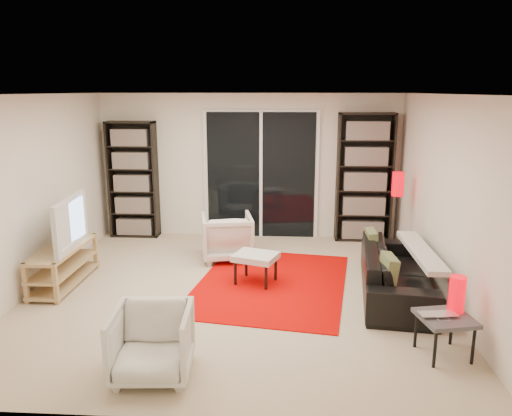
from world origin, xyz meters
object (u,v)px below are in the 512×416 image
object	(u,v)px
armchair_front	(152,343)
floor_lamp	(397,194)
tv_stand	(64,265)
ottoman	(256,258)
bookshelf_left	(133,180)
armchair_back	(227,237)
side_table	(445,321)
bookshelf_right	(365,178)
sofa	(397,272)

from	to	relation	value
armchair_front	floor_lamp	world-z (taller)	floor_lamp
tv_stand	floor_lamp	xyz separation A→B (m)	(4.46, 1.35, 0.71)
armchair_front	ottoman	bearing A→B (deg)	66.77
bookshelf_left	floor_lamp	bearing A→B (deg)	-11.94
tv_stand	armchair_front	size ratio (longest dim) A/B	1.91
armchair_back	floor_lamp	world-z (taller)	floor_lamp
tv_stand	armchair_back	size ratio (longest dim) A/B	1.77
armchair_front	side_table	bearing A→B (deg)	6.73
tv_stand	ottoman	bearing A→B (deg)	4.26
tv_stand	floor_lamp	distance (m)	4.71
tv_stand	armchair_front	distance (m)	2.64
floor_lamp	ottoman	bearing A→B (deg)	-149.79
bookshelf_right	tv_stand	bearing A→B (deg)	-151.49
armchair_front	side_table	distance (m)	2.69
bookshelf_left	armchair_back	bearing A→B (deg)	-32.85
ottoman	floor_lamp	bearing A→B (deg)	30.21
tv_stand	ottoman	size ratio (longest dim) A/B	2.06
ottoman	side_table	distance (m)	2.53
armchair_front	floor_lamp	distance (m)	4.40
armchair_front	bookshelf_left	bearing A→B (deg)	104.49
bookshelf_left	side_table	distance (m)	5.57
bookshelf_left	armchair_front	size ratio (longest dim) A/B	2.84
bookshelf_right	sofa	size ratio (longest dim) A/B	1.04
bookshelf_right	floor_lamp	distance (m)	0.96
armchair_back	floor_lamp	bearing A→B (deg)	173.72
bookshelf_left	armchair_front	distance (m)	4.54
floor_lamp	armchair_back	bearing A→B (deg)	-174.98
bookshelf_left	armchair_back	xyz separation A→B (m)	(1.71, -1.11, -0.64)
bookshelf_right	side_table	bearing A→B (deg)	-86.60
armchair_back	ottoman	size ratio (longest dim) A/B	1.16
tv_stand	side_table	xyz separation A→B (m)	(4.33, -1.51, 0.09)
tv_stand	floor_lamp	size ratio (longest dim) A/B	1.02
bookshelf_right	sofa	bearing A→B (deg)	-88.00
side_table	bookshelf_left	bearing A→B (deg)	137.38
ottoman	bookshelf_left	bearing A→B (deg)	136.98
bookshelf_left	tv_stand	size ratio (longest dim) A/B	1.48
bookshelf_left	tv_stand	distance (m)	2.36
side_table	floor_lamp	xyz separation A→B (m)	(0.12, 2.86, 0.62)
bookshelf_left	floor_lamp	distance (m)	4.29
sofa	side_table	bearing A→B (deg)	-167.54
bookshelf_right	armchair_back	xyz separation A→B (m)	(-2.14, -1.11, -0.71)
ottoman	armchair_back	bearing A→B (deg)	117.16
bookshelf_right	ottoman	distance (m)	2.73
ottoman	side_table	bearing A→B (deg)	-42.15
tv_stand	sofa	bearing A→B (deg)	-1.04
bookshelf_left	floor_lamp	size ratio (longest dim) A/B	1.51
armchair_front	tv_stand	bearing A→B (deg)	125.87
bookshelf_left	sofa	world-z (taller)	bookshelf_left
armchair_back	floor_lamp	size ratio (longest dim) A/B	0.58
armchair_front	ottoman	distance (m)	2.33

